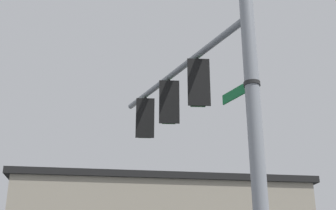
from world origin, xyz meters
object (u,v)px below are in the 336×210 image
(traffic_light_mid_inner, at_px, (169,104))
(street_name_sign, at_px, (245,88))
(traffic_light_nearest_pole, at_px, (198,85))
(traffic_light_mid_outer, at_px, (145,120))

(traffic_light_mid_inner, height_order, street_name_sign, traffic_light_mid_inner)
(traffic_light_nearest_pole, bearing_deg, street_name_sign, -64.96)
(traffic_light_mid_inner, bearing_deg, traffic_light_nearest_pole, -64.68)
(traffic_light_nearest_pole, distance_m, street_name_sign, 1.95)
(street_name_sign, bearing_deg, traffic_light_mid_inner, 115.17)
(traffic_light_mid_inner, xyz_separation_m, traffic_light_mid_outer, (-0.63, 1.34, 0.00))
(traffic_light_mid_inner, relative_size, street_name_sign, 1.21)
(traffic_light_mid_inner, distance_m, street_name_sign, 3.36)
(traffic_light_mid_outer, bearing_deg, traffic_light_mid_inner, -64.68)
(traffic_light_nearest_pole, relative_size, traffic_light_mid_inner, 1.00)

